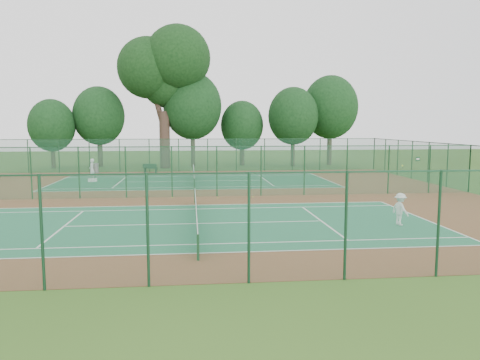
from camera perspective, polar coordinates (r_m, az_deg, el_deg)
The scene contains 20 objects.
ground at distance 32.40m, azimuth -5.54°, elevation -2.05°, with size 120.00×120.00×0.00m, color #355B1C.
red_pad at distance 32.40m, azimuth -5.54°, elevation -2.04°, with size 40.00×36.00×0.01m, color brown.
court_near at distance 23.54m, azimuth -5.36°, elevation -5.32°, with size 23.77×10.97×0.01m, color #216948.
court_far at distance 41.31m, azimuth -5.64°, elevation -0.14°, with size 23.77×10.97×0.01m, color #1B5639.
fence_north at distance 50.12m, azimuth -5.72°, elevation 3.06°, with size 40.00×0.09×3.50m.
fence_south at distance 14.37m, azimuth -5.04°, elevation -5.95°, with size 40.00×0.09×3.50m.
fence_east at distance 37.99m, azimuth 26.20°, elevation 1.25°, with size 0.09×36.00×3.50m.
fence_divider at distance 32.18m, azimuth -5.57°, elevation 1.05°, with size 40.00×0.09×3.50m.
tennis_net_near at distance 23.43m, azimuth -5.37°, elevation -4.06°, with size 0.10×12.90×0.97m.
tennis_net_far at distance 41.25m, azimuth -5.64°, elevation 0.59°, with size 0.10×12.90×0.97m.
player_near at distance 24.28m, azimuth 18.95°, elevation -3.37°, with size 1.02×0.59×1.58m, color white.
player_far at distance 43.84m, azimuth -17.62°, elevation 1.24°, with size 0.70×0.46×1.92m, color silver.
trash_bin at distance 50.52m, azimuth -17.15°, elevation 1.39°, with size 0.55×0.55×1.00m, color slate.
bench at distance 49.37m, azimuth -10.89°, elevation 1.43°, with size 1.57×0.85×0.93m.
kit_bag at distance 42.69m, azimuth -17.54°, elevation -0.02°, with size 0.76×0.28×0.28m, color white.
stray_ball_a at distance 31.46m, azimuth -2.72°, elevation -2.20°, with size 0.07×0.07×0.07m, color #CAF037.
stray_ball_b at distance 31.96m, azimuth 1.61°, elevation -2.06°, with size 0.07×0.07×0.07m, color gold.
stray_ball_c at distance 31.94m, azimuth -8.26°, elevation -2.14°, with size 0.06×0.06×0.06m, color #C7DF33.
big_tree at distance 55.07m, azimuth -9.18°, elevation 13.41°, with size 10.51×7.69×16.15m.
evergreen_row at distance 56.49m, azimuth -5.23°, elevation 1.67°, with size 39.00×5.00×12.00m, color black, non-canonical shape.
Camera 1 is at (-0.20, -32.02, 4.90)m, focal length 35.00 mm.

